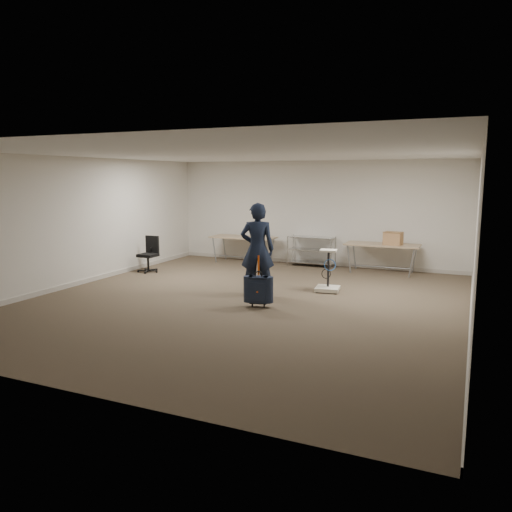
% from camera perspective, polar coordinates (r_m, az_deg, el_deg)
% --- Properties ---
extents(ground, '(9.00, 9.00, 0.00)m').
position_cam_1_polar(ground, '(9.66, -1.23, -5.18)').
color(ground, '#4D3E2E').
rests_on(ground, ground).
extents(room_shell, '(8.00, 9.00, 9.00)m').
position_cam_1_polar(room_shell, '(10.88, 1.85, -3.29)').
color(room_shell, silver).
rests_on(room_shell, ground).
extents(folding_table_left, '(1.80, 0.75, 0.73)m').
position_cam_1_polar(folding_table_left, '(13.85, -1.47, 2.02)').
color(folding_table_left, '#907858').
rests_on(folding_table_left, ground).
extents(folding_table_right, '(1.80, 0.75, 0.73)m').
position_cam_1_polar(folding_table_right, '(12.71, 14.23, 1.11)').
color(folding_table_right, '#907858').
rests_on(folding_table_right, ground).
extents(wire_shelf, '(1.22, 0.47, 0.80)m').
position_cam_1_polar(wire_shelf, '(13.42, 6.35, 0.72)').
color(wire_shelf, '#B8BBBF').
rests_on(wire_shelf, ground).
extents(person, '(0.79, 0.65, 1.87)m').
position_cam_1_polar(person, '(10.02, 0.16, 0.79)').
color(person, black).
rests_on(person, ground).
extents(suitcase, '(0.39, 0.28, 0.96)m').
position_cam_1_polar(suitcase, '(9.16, 0.27, -3.87)').
color(suitcase, black).
rests_on(suitcase, ground).
extents(office_chair, '(0.54, 0.54, 0.90)m').
position_cam_1_polar(office_chair, '(12.85, -12.13, -0.56)').
color(office_chair, black).
rests_on(office_chair, ground).
extents(equipment_cart, '(0.54, 0.54, 0.88)m').
position_cam_1_polar(equipment_cart, '(10.52, 8.20, -2.79)').
color(equipment_cart, beige).
rests_on(equipment_cart, ground).
extents(cardboard_box, '(0.46, 0.38, 0.32)m').
position_cam_1_polar(cardboard_box, '(12.60, 15.40, 1.96)').
color(cardboard_box, '#9C6A48').
rests_on(cardboard_box, folding_table_right).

